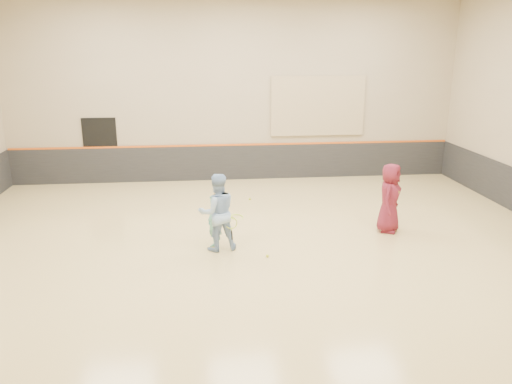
{
  "coord_description": "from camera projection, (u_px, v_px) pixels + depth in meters",
  "views": [
    {
      "loc": [
        -1.07,
        -10.77,
        4.42
      ],
      "look_at": [
        0.11,
        0.4,
        1.15
      ],
      "focal_mm": 35.0,
      "sensor_mm": 36.0,
      "label": 1
    }
  ],
  "objects": [
    {
      "name": "accent_stripe",
      "position": [
        236.0,
        145.0,
        16.98
      ],
      "size": [
        14.9,
        0.03,
        0.06
      ],
      "primitive_type": "cube",
      "color": "#D85914",
      "rests_on": "wall_back"
    },
    {
      "name": "ball_in_hand",
      "position": [
        398.0,
        192.0,
        11.98
      ],
      "size": [
        0.07,
        0.07,
        0.07
      ],
      "primitive_type": "sphere",
      "color": "yellow",
      "rests_on": "young_man"
    },
    {
      "name": "doorway",
      "position": [
        101.0,
        151.0,
        16.58
      ],
      "size": [
        1.1,
        0.05,
        2.2
      ],
      "primitive_type": "cube",
      "color": "black",
      "rests_on": "floor"
    },
    {
      "name": "girl",
      "position": [
        214.0,
        222.0,
        11.22
      ],
      "size": [
        0.45,
        0.54,
        1.27
      ],
      "primitive_type": "imported",
      "rotation": [
        0.0,
        0.0,
        -1.19
      ],
      "color": "#75CBC3",
      "rests_on": "floor"
    },
    {
      "name": "held_racket",
      "position": [
        231.0,
        223.0,
        11.03
      ],
      "size": [
        0.36,
        0.36,
        0.55
      ],
      "primitive_type": null,
      "color": "#A2B828",
      "rests_on": "instructor"
    },
    {
      "name": "room",
      "position": [
        253.0,
        211.0,
        11.4
      ],
      "size": [
        15.04,
        12.04,
        6.22
      ],
      "color": "tan",
      "rests_on": "ground"
    },
    {
      "name": "ball_under_racket",
      "position": [
        267.0,
        256.0,
        10.9
      ],
      "size": [
        0.07,
        0.07,
        0.07
      ],
      "primitive_type": "sphere",
      "color": "yellow",
      "rests_on": "floor"
    },
    {
      "name": "acoustic_panel",
      "position": [
        318.0,
        106.0,
        16.89
      ],
      "size": [
        3.2,
        0.08,
        2.0
      ],
      "primitive_type": "cube",
      "color": "tan",
      "rests_on": "wall_back"
    },
    {
      "name": "spare_racket",
      "position": [
        237.0,
        215.0,
        13.41
      ],
      "size": [
        0.76,
        0.76,
        0.16
      ],
      "primitive_type": null,
      "color": "#B4E432",
      "rests_on": "floor"
    },
    {
      "name": "ball_beside_spare",
      "position": [
        250.0,
        199.0,
        14.97
      ],
      "size": [
        0.07,
        0.07,
        0.07
      ],
      "primitive_type": "sphere",
      "color": "#C4D230",
      "rests_on": "floor"
    },
    {
      "name": "young_man",
      "position": [
        390.0,
        198.0,
        12.24
      ],
      "size": [
        0.91,
        1.0,
        1.72
      ],
      "primitive_type": "imported",
      "rotation": [
        0.0,
        0.0,
        1.02
      ],
      "color": "maroon",
      "rests_on": "floor"
    },
    {
      "name": "instructor",
      "position": [
        217.0,
        212.0,
        11.1
      ],
      "size": [
        0.98,
        0.84,
        1.77
      ],
      "primitive_type": "imported",
      "rotation": [
        0.0,
        0.0,
        3.35
      ],
      "color": "#92B4E1",
      "rests_on": "floor"
    },
    {
      "name": "wainscot_back",
      "position": [
        236.0,
        162.0,
        17.16
      ],
      "size": [
        14.9,
        0.04,
        1.2
      ],
      "primitive_type": "cube",
      "color": "#232326",
      "rests_on": "floor"
    }
  ]
}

